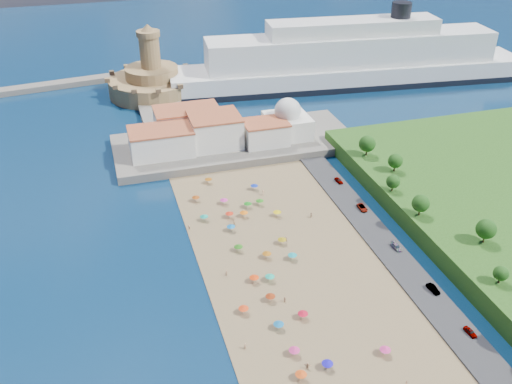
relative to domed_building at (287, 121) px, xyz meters
name	(u,v)px	position (x,y,z in m)	size (l,w,h in m)	color
ground	(268,265)	(-30.00, -71.00, -8.97)	(700.00, 700.00, 0.00)	#071938
terrace	(235,143)	(-20.00, 2.00, -7.47)	(90.00, 36.00, 3.00)	#59544C
jetty	(163,116)	(-42.00, 37.00, -7.77)	(18.00, 70.00, 2.40)	#59544C
waterfront_buildings	(200,131)	(-33.05, 2.64, -1.10)	(57.00, 29.00, 11.00)	silver
domed_building	(287,121)	(0.00, 0.00, 0.00)	(16.00, 16.00, 15.00)	silver
fortress	(152,81)	(-42.00, 67.00, -2.29)	(40.00, 40.00, 32.40)	#A27951
cruise_ship	(350,62)	(50.71, 54.53, 2.19)	(174.01, 42.10, 37.70)	black
beach_parasols	(281,292)	(-31.19, -84.83, -6.83)	(30.23, 115.50, 2.20)	gray
beachgoers	(270,258)	(-29.05, -69.70, -7.87)	(37.74, 83.74, 1.87)	tan
parked_cars	(388,237)	(6.00, -70.04, -7.63)	(2.19, 77.64, 1.37)	gray
hillside_trees	(449,219)	(18.92, -78.12, 1.08)	(15.00, 103.39, 7.66)	#382314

